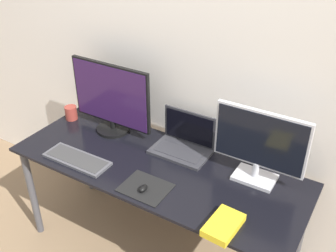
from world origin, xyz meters
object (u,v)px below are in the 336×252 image
(book, at_px, (223,225))
(mug, at_px, (71,113))
(mouse, at_px, (143,188))
(keyboard, at_px, (77,159))
(monitor_right, at_px, (259,145))
(monitor_left, at_px, (111,99))
(laptop, at_px, (184,142))

(book, xyz_separation_m, mug, (-1.33, 0.40, 0.03))
(book, distance_m, mug, 1.39)
(mug, bearing_deg, mouse, -23.56)
(keyboard, height_order, mug, mug)
(mouse, distance_m, mug, 0.94)
(monitor_right, xyz_separation_m, mouse, (-0.46, -0.41, -0.20))
(monitor_left, height_order, book, monitor_left)
(monitor_left, distance_m, monitor_right, 0.98)
(monitor_left, relative_size, keyboard, 1.39)
(mouse, xyz_separation_m, mug, (-0.86, 0.37, 0.03))
(keyboard, bearing_deg, monitor_right, 21.91)
(laptop, relative_size, mug, 3.70)
(book, height_order, mug, mug)
(laptop, height_order, keyboard, laptop)
(keyboard, height_order, book, book)
(monitor_right, relative_size, keyboard, 1.20)
(laptop, relative_size, book, 1.57)
(keyboard, relative_size, book, 1.86)
(keyboard, height_order, mouse, mouse)
(mouse, xyz_separation_m, book, (0.47, -0.02, -0.00))
(monitor_left, bearing_deg, keyboard, -85.68)
(monitor_right, relative_size, book, 2.25)
(mug, bearing_deg, keyboard, -43.41)
(monitor_left, bearing_deg, laptop, 4.89)
(monitor_left, bearing_deg, monitor_right, 0.00)
(keyboard, xyz_separation_m, mug, (-0.37, 0.35, 0.04))
(monitor_left, distance_m, book, 1.10)
(monitor_left, height_order, laptop, monitor_left)
(laptop, distance_m, keyboard, 0.65)
(mug, bearing_deg, monitor_right, 1.46)
(laptop, xyz_separation_m, mug, (-0.85, -0.08, -0.01))
(monitor_left, distance_m, laptop, 0.54)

